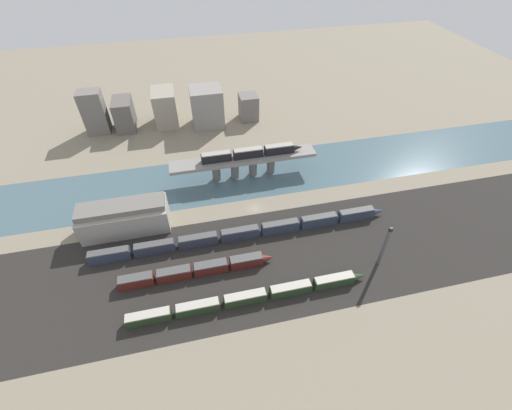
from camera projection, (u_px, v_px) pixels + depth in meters
The scene contains 15 objects.
ground_plane at pixel (255, 208), 124.50m from camera, with size 400.00×400.00×0.00m, color gray.
railbed_yard at pixel (271, 260), 107.38m from camera, with size 280.00×42.00×0.01m, color #282623.
river_water at pixel (244, 175), 138.65m from camera, with size 320.00×29.48×0.01m, color #47606B.
bridge at pixel (244, 162), 134.12m from camera, with size 57.20×7.52×8.85m.
train_on_bridge at pixel (252, 153), 131.92m from camera, with size 40.12×2.91×3.65m.
train_yard_near at pixel (251, 297), 95.70m from camera, with size 69.06×2.75×3.40m.
train_yard_mid at pixel (197, 270), 102.35m from camera, with size 46.47×3.17×3.65m.
train_yard_far at pixel (244, 233), 113.00m from camera, with size 99.73×2.76×4.02m.
warehouse_building at pixel (124, 217), 113.86m from camera, with size 28.58×11.06×10.86m.
signal_tower at pixel (384, 247), 101.26m from camera, with size 1.04×1.04×15.79m.
city_block_far_left at pixel (94, 112), 156.84m from camera, with size 10.09×8.13×19.99m, color slate.
city_block_left at pixel (124, 114), 161.28m from camera, with size 8.51×14.10×14.22m, color #605B56.
city_block_center at pixel (165, 107), 163.72m from camera, with size 10.46×15.44×16.65m, color gray.
city_block_right at pixel (207, 107), 162.26m from camera, with size 14.57×13.38×18.33m, color gray.
city_block_far_right at pixel (248, 107), 168.61m from camera, with size 8.72×9.44×12.32m, color slate.
Camera 1 is at (-19.42, -88.06, 85.84)m, focal length 24.00 mm.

